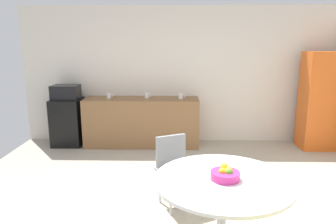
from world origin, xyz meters
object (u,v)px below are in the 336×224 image
(locker_cabinet, at_px, (319,101))
(mini_fridge, at_px, (68,122))
(chair_gray, at_px, (174,162))
(mug_white, at_px, (181,96))
(round_table, at_px, (223,191))
(microwave, at_px, (66,92))
(mug_red, at_px, (147,96))
(fruit_bowl, at_px, (225,174))
(mug_green, at_px, (109,96))

(locker_cabinet, bearing_deg, mini_fridge, 178.77)
(locker_cabinet, xyz_separation_m, chair_gray, (-2.63, -2.11, -0.36))
(locker_cabinet, relative_size, mug_white, 13.70)
(locker_cabinet, relative_size, round_table, 1.43)
(microwave, height_order, mug_red, microwave)
(microwave, xyz_separation_m, fruit_bowl, (2.48, -3.15, -0.23))
(mini_fridge, height_order, fruit_bowl, mini_fridge)
(mini_fridge, relative_size, microwave, 1.85)
(chair_gray, xyz_separation_m, mug_green, (-1.22, 2.22, 0.43))
(chair_gray, bearing_deg, round_table, -65.13)
(round_table, bearing_deg, fruit_bowl, -22.83)
(mug_green, bearing_deg, microwave, -179.28)
(chair_gray, distance_m, fruit_bowl, 1.08)
(chair_gray, relative_size, mug_white, 6.43)
(microwave, height_order, mug_white, microwave)
(microwave, height_order, fruit_bowl, microwave)
(locker_cabinet, bearing_deg, chair_gray, -141.30)
(mug_green, bearing_deg, mug_white, -0.91)
(mug_white, bearing_deg, mug_green, 179.09)
(microwave, bearing_deg, round_table, -51.98)
(microwave, xyz_separation_m, mug_red, (1.51, 0.05, -0.07))
(mug_green, bearing_deg, mug_red, 2.96)
(fruit_bowl, distance_m, mug_red, 3.35)
(mini_fridge, relative_size, round_table, 0.72)
(mug_white, height_order, mug_green, same)
(round_table, bearing_deg, mug_white, 95.72)
(fruit_bowl, xyz_separation_m, mug_white, (-0.33, 3.14, 0.16))
(fruit_bowl, height_order, mug_green, mug_green)
(round_table, height_order, mug_green, mug_green)
(locker_cabinet, xyz_separation_m, mug_red, (-3.14, 0.15, 0.06))
(round_table, bearing_deg, mug_red, 106.56)
(mini_fridge, height_order, mug_green, mug_green)
(locker_cabinet, height_order, mug_white, locker_cabinet)
(mini_fridge, relative_size, mug_red, 6.87)
(mug_green, relative_size, mug_red, 1.00)
(mug_green, xyz_separation_m, mug_red, (0.71, 0.04, 0.00))
(fruit_bowl, xyz_separation_m, mug_red, (-0.97, 3.20, 0.16))
(round_table, distance_m, mug_green, 3.58)
(fruit_bowl, xyz_separation_m, mug_green, (-1.67, 3.16, 0.16))
(microwave, relative_size, fruit_bowl, 1.86)
(microwave, relative_size, mug_green, 3.72)
(round_table, distance_m, fruit_bowl, 0.16)
(chair_gray, bearing_deg, fruit_bowl, -64.45)
(round_table, xyz_separation_m, mug_white, (-0.31, 3.13, 0.32))
(mug_red, bearing_deg, mug_white, -5.21)
(round_table, relative_size, fruit_bowl, 4.78)
(microwave, bearing_deg, mug_red, 1.77)
(mini_fridge, distance_m, chair_gray, 3.00)
(microwave, bearing_deg, mug_green, 0.72)
(chair_gray, relative_size, fruit_bowl, 3.22)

